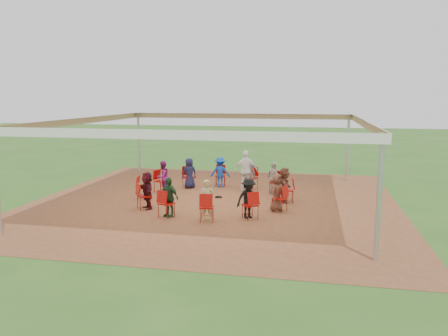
% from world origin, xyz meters
% --- Properties ---
extents(ground, '(80.00, 80.00, 0.00)m').
position_xyz_m(ground, '(0.00, 0.00, 0.00)').
color(ground, '#2D591C').
rests_on(ground, ground).
extents(dirt_patch, '(13.00, 13.00, 0.00)m').
position_xyz_m(dirt_patch, '(0.00, 0.00, 0.01)').
color(dirt_patch, brown).
rests_on(dirt_patch, ground).
extents(tent, '(10.33, 10.33, 3.00)m').
position_xyz_m(tent, '(0.00, 0.00, 2.37)').
color(tent, '#B2B2B7').
rests_on(tent, ground).
extents(chair_0, '(0.49, 0.47, 0.90)m').
position_xyz_m(chair_0, '(2.62, 0.35, 0.45)').
color(chair_0, '#AC0B05').
rests_on(chair_0, ground).
extents(chair_1, '(0.60, 0.60, 0.90)m').
position_xyz_m(chair_1, '(2.10, 1.61, 0.45)').
color(chair_1, '#AC0B05').
rests_on(chair_1, ground).
extents(chair_2, '(0.56, 0.57, 0.90)m').
position_xyz_m(chair_2, '(1.01, 2.45, 0.45)').
color(chair_2, '#AC0B05').
rests_on(chair_2, ground).
extents(chair_3, '(0.47, 0.49, 0.90)m').
position_xyz_m(chair_3, '(-0.35, 2.62, 0.45)').
color(chair_3, '#AC0B05').
rests_on(chair_3, ground).
extents(chair_4, '(0.60, 0.60, 0.90)m').
position_xyz_m(chair_4, '(-1.61, 2.10, 0.45)').
color(chair_4, '#AC0B05').
rests_on(chair_4, ground).
extents(chair_5, '(0.57, 0.56, 0.90)m').
position_xyz_m(chair_5, '(-2.45, 1.01, 0.45)').
color(chair_5, '#AC0B05').
rests_on(chair_5, ground).
extents(chair_6, '(0.49, 0.47, 0.90)m').
position_xyz_m(chair_6, '(-2.62, -0.35, 0.45)').
color(chair_6, '#AC0B05').
rests_on(chair_6, ground).
extents(chair_7, '(0.60, 0.60, 0.90)m').
position_xyz_m(chair_7, '(-2.10, -1.61, 0.45)').
color(chair_7, '#AC0B05').
rests_on(chair_7, ground).
extents(chair_8, '(0.56, 0.57, 0.90)m').
position_xyz_m(chair_8, '(-1.01, -2.45, 0.45)').
color(chair_8, '#AC0B05').
rests_on(chair_8, ground).
extents(chair_9, '(0.47, 0.49, 0.90)m').
position_xyz_m(chair_9, '(0.35, -2.62, 0.45)').
color(chair_9, '#AC0B05').
rests_on(chair_9, ground).
extents(chair_10, '(0.60, 0.60, 0.90)m').
position_xyz_m(chair_10, '(1.61, -2.10, 0.45)').
color(chair_10, '#AC0B05').
rests_on(chair_10, ground).
extents(chair_11, '(0.57, 0.56, 0.90)m').
position_xyz_m(chair_11, '(2.45, -1.01, 0.45)').
color(chair_11, '#AC0B05').
rests_on(chair_11, ground).
extents(person_seated_0, '(0.59, 1.22, 1.27)m').
position_xyz_m(person_seated_0, '(2.51, 0.33, 0.64)').
color(person_seated_0, brown).
rests_on(person_seated_0, ground).
extents(person_seated_1, '(0.76, 0.82, 1.27)m').
position_xyz_m(person_seated_1, '(2.00, 1.54, 0.64)').
color(person_seated_1, '#B1A99C').
rests_on(person_seated_1, ground).
extents(person_seated_2, '(0.54, 0.46, 1.27)m').
position_xyz_m(person_seated_2, '(0.96, 2.34, 0.64)').
color(person_seated_2, gray).
rests_on(person_seated_2, ground).
extents(person_seated_3, '(0.87, 0.51, 1.27)m').
position_xyz_m(person_seated_3, '(-0.33, 2.51, 0.64)').
color(person_seated_3, '#103EA8').
rests_on(person_seated_3, ground).
extents(person_seated_4, '(0.70, 0.65, 1.27)m').
position_xyz_m(person_seated_4, '(-1.54, 2.00, 0.64)').
color(person_seated_4, '#191A3A').
rests_on(person_seated_4, ground).
extents(person_seated_5, '(0.56, 0.71, 1.27)m').
position_xyz_m(person_seated_5, '(-2.34, 0.96, 0.64)').
color(person_seated_5, '#851C6D').
rests_on(person_seated_5, ground).
extents(person_seated_6, '(1.07, 1.20, 1.27)m').
position_xyz_m(person_seated_6, '(-2.00, -1.54, 0.64)').
color(person_seated_6, '#3C0D14').
rests_on(person_seated_6, ground).
extents(person_seated_7, '(0.83, 0.64, 1.27)m').
position_xyz_m(person_seated_7, '(-0.96, -2.34, 0.64)').
color(person_seated_7, '#23492A').
rests_on(person_seated_7, ground).
extents(person_seated_8, '(0.50, 0.36, 1.27)m').
position_xyz_m(person_seated_8, '(0.33, -2.51, 0.64)').
color(person_seated_8, tan).
rests_on(person_seated_8, ground).
extents(person_seated_9, '(0.90, 0.82, 1.27)m').
position_xyz_m(person_seated_9, '(1.54, -2.00, 0.64)').
color(person_seated_9, black).
rests_on(person_seated_9, ground).
extents(person_seated_10, '(0.56, 0.71, 1.27)m').
position_xyz_m(person_seated_10, '(2.34, -0.96, 0.64)').
color(person_seated_10, brown).
rests_on(person_seated_10, ground).
extents(standing_person, '(1.06, 0.73, 1.64)m').
position_xyz_m(standing_person, '(0.85, 1.97, 0.83)').
color(standing_person, white).
rests_on(standing_person, ground).
extents(cable_coil, '(0.32, 0.32, 0.03)m').
position_xyz_m(cable_coil, '(0.03, 0.55, 0.02)').
color(cable_coil, black).
rests_on(cable_coil, ground).
extents(laptop, '(0.32, 0.38, 0.24)m').
position_xyz_m(laptop, '(2.35, 0.31, 0.61)').
color(laptop, '#B7B7BC').
rests_on(laptop, ground).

